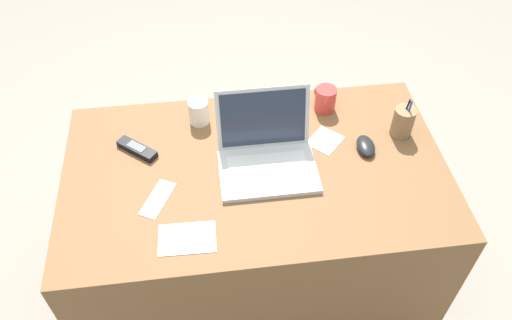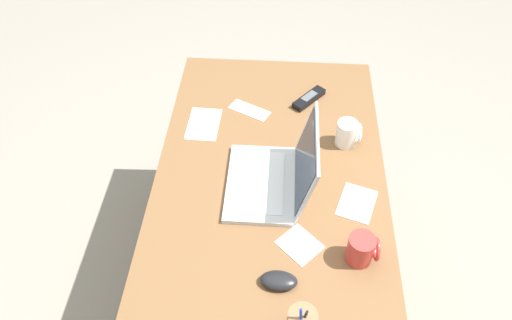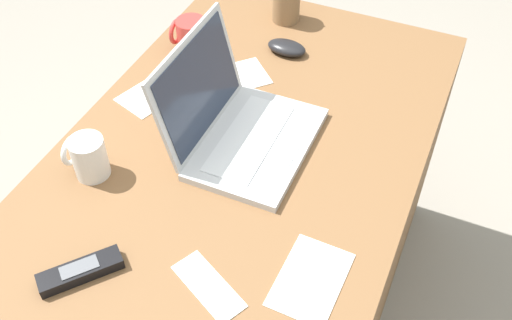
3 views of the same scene
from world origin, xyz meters
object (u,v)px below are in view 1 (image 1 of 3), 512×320
object	(u,v)px
coffee_mug_white	(325,99)
coffee_mug_tall	(199,111)
pen_holder	(403,122)
computer_mouse	(366,146)
laptop	(267,153)
cordless_phone	(137,149)

from	to	relation	value
coffee_mug_white	coffee_mug_tall	distance (m)	0.49
coffee_mug_white	pen_holder	xyz separation A→B (m)	(0.25, -0.18, 0.01)
coffee_mug_white	coffee_mug_tall	bearing A→B (deg)	-178.75
computer_mouse	coffee_mug_white	bearing A→B (deg)	114.84
computer_mouse	pen_holder	size ratio (longest dim) A/B	0.65
laptop	cordless_phone	world-z (taller)	laptop
coffee_mug_white	coffee_mug_tall	size ratio (longest dim) A/B	1.00
coffee_mug_white	cordless_phone	xyz separation A→B (m)	(-0.72, -0.15, -0.04)
laptop	computer_mouse	world-z (taller)	laptop
computer_mouse	coffee_mug_tall	distance (m)	0.63
coffee_mug_tall	cordless_phone	world-z (taller)	coffee_mug_tall
computer_mouse	coffee_mug_tall	world-z (taller)	coffee_mug_tall
laptop	pen_holder	size ratio (longest dim) A/B	2.04
computer_mouse	coffee_mug_tall	bearing A→B (deg)	161.01
coffee_mug_tall	pen_holder	world-z (taller)	pen_holder
coffee_mug_white	pen_holder	world-z (taller)	pen_holder
computer_mouse	cordless_phone	xyz separation A→B (m)	(-0.82, 0.09, -0.00)
coffee_mug_tall	laptop	bearing A→B (deg)	-48.68
cordless_phone	pen_holder	xyz separation A→B (m)	(0.97, -0.03, 0.05)
coffee_mug_tall	cordless_phone	size ratio (longest dim) A/B	0.65
computer_mouse	cordless_phone	bearing A→B (deg)	175.72
coffee_mug_white	pen_holder	bearing A→B (deg)	-35.25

